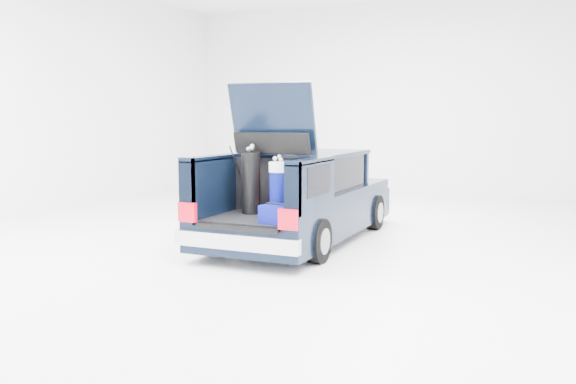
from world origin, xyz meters
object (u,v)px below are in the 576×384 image
at_px(black_golf_bag, 251,183).
at_px(blue_duffel, 281,215).
at_px(red_suitcase, 287,194).
at_px(blue_golf_bag, 278,189).
at_px(car, 303,199).

distance_m(black_golf_bag, blue_duffel, 1.04).
xyz_separation_m(red_suitcase, blue_golf_bag, (-0.02, -0.27, 0.10)).
bearing_deg(red_suitcase, blue_duffel, -89.48).
distance_m(red_suitcase, blue_duffel, 0.81).
bearing_deg(blue_duffel, car, 113.71).
xyz_separation_m(blue_golf_bag, blue_duffel, (0.27, -0.49, -0.27)).
distance_m(red_suitcase, black_golf_bag, 0.56).
distance_m(red_suitcase, blue_golf_bag, 0.29).
bearing_deg(car, black_golf_bag, -101.44).
xyz_separation_m(car, blue_duffel, (0.50, -1.95, 0.05)).
height_order(black_golf_bag, blue_golf_bag, black_golf_bag).
distance_m(black_golf_bag, blue_golf_bag, 0.52).
relative_size(red_suitcase, black_golf_bag, 0.62).
relative_size(car, blue_duffel, 8.33).
xyz_separation_m(car, blue_golf_bag, (0.23, -1.46, 0.32)).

